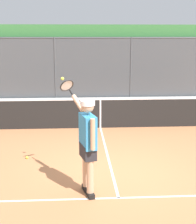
{
  "coord_description": "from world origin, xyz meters",
  "views": [
    {
      "loc": [
        0.73,
        6.84,
        2.94
      ],
      "look_at": [
        0.22,
        -1.45,
        1.05
      ],
      "focal_mm": 54.9,
      "sensor_mm": 36.0,
      "label": 1
    }
  ],
  "objects": [
    {
      "name": "ground_plane",
      "position": [
        0.0,
        0.0,
        0.0
      ],
      "size": [
        60.0,
        60.0,
        0.0
      ],
      "primitive_type": "plane",
      "color": "#C67A4C"
    },
    {
      "name": "court_line_markings",
      "position": [
        0.0,
        1.44,
        0.0
      ],
      "size": [
        8.23,
        8.88,
        0.01
      ],
      "color": "white",
      "rests_on": "ground"
    },
    {
      "name": "tennis_net",
      "position": [
        0.0,
        -3.77,
        0.49
      ],
      "size": [
        10.58,
        0.09,
        1.07
      ],
      "color": "#2D2D2D",
      "rests_on": "ground"
    },
    {
      "name": "tennis_player",
      "position": [
        0.56,
        0.86,
        1.07
      ],
      "size": [
        0.72,
        1.37,
        2.09
      ],
      "rotation": [
        0.0,
        0.0,
        -1.33
      ],
      "color": "black",
      "rests_on": "ground"
    },
    {
      "name": "fence_backdrop",
      "position": [
        0.0,
        -9.13,
        1.67
      ],
      "size": [
        19.98,
        1.37,
        3.37
      ],
      "color": "#474C51",
      "rests_on": "ground"
    },
    {
      "name": "tennis_ball_by_sideline",
      "position": [
        1.97,
        -1.07,
        0.03
      ],
      "size": [
        0.07,
        0.07,
        0.07
      ],
      "primitive_type": "sphere",
      "color": "#D6E042",
      "rests_on": "ground"
    }
  ]
}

